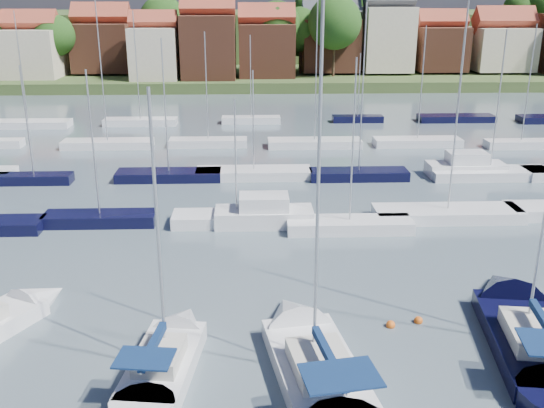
{
  "coord_description": "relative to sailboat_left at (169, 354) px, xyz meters",
  "views": [
    {
      "loc": [
        -6.24,
        -20.76,
        15.53
      ],
      "look_at": [
        -4.96,
        14.0,
        3.63
      ],
      "focal_mm": 40.0,
      "sensor_mm": 36.0,
      "label": 1
    }
  ],
  "objects": [
    {
      "name": "ground",
      "position": [
        9.98,
        37.08,
        -0.36
      ],
      "size": [
        260.0,
        260.0,
        0.0
      ],
      "primitive_type": "plane",
      "color": "#46545F",
      "rests_on": "ground"
    },
    {
      "name": "sailboat_left",
      "position": [
        0.0,
        0.0,
        0.0
      ],
      "size": [
        3.81,
        10.03,
        13.38
      ],
      "rotation": [
        0.0,
        0.0,
        1.44
      ],
      "color": "silver",
      "rests_on": "ground"
    },
    {
      "name": "sailboat_centre",
      "position": [
        6.21,
        -0.03,
        -0.01
      ],
      "size": [
        5.3,
        13.01,
        17.12
      ],
      "rotation": [
        0.0,
        0.0,
        1.73
      ],
      "color": "silver",
      "rests_on": "ground"
    },
    {
      "name": "sailboat_navy",
      "position": [
        16.9,
        2.23,
        -0.02
      ],
      "size": [
        5.55,
        13.91,
        18.64
      ],
      "rotation": [
        0.0,
        0.0,
        1.42
      ],
      "color": "black",
      "rests_on": "ground"
    },
    {
      "name": "sailboat_far",
      "position": [
        -8.74,
        3.31,
        -0.02
      ],
      "size": [
        6.52,
        9.32,
        12.38
      ],
      "rotation": [
        0.0,
        0.0,
        1.08
      ],
      "color": "silver",
      "rests_on": "ground"
    },
    {
      "name": "buoy_c",
      "position": [
        5.37,
        -3.04,
        -0.36
      ],
      "size": [
        0.46,
        0.46,
        0.46
      ],
      "primitive_type": "sphere",
      "color": "beige",
      "rests_on": "ground"
    },
    {
      "name": "buoy_e",
      "position": [
        10.62,
        2.6,
        -0.36
      ],
      "size": [
        0.46,
        0.46,
        0.46
      ],
      "primitive_type": "sphere",
      "color": "#D85914",
      "rests_on": "ground"
    },
    {
      "name": "buoy_g",
      "position": [
        12.11,
        2.97,
        -0.36
      ],
      "size": [
        0.44,
        0.44,
        0.44
      ],
      "primitive_type": "sphere",
      "color": "#D85914",
      "rests_on": "ground"
    },
    {
      "name": "marina_field",
      "position": [
        11.89,
        32.23,
        0.07
      ],
      "size": [
        79.62,
        41.41,
        15.93
      ],
      "color": "silver",
      "rests_on": "ground"
    },
    {
      "name": "far_shore_town",
      "position": [
        12.21,
        129.75,
        4.24
      ],
      "size": [
        212.46,
        90.0,
        22.27
      ],
      "color": "#45542A",
      "rests_on": "ground"
    }
  ]
}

